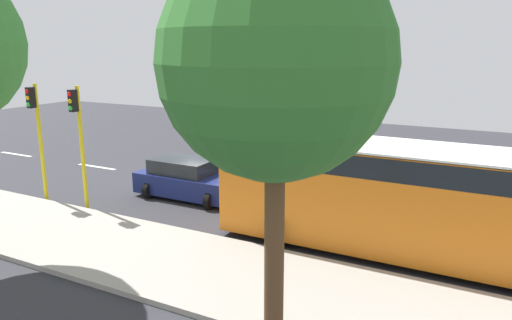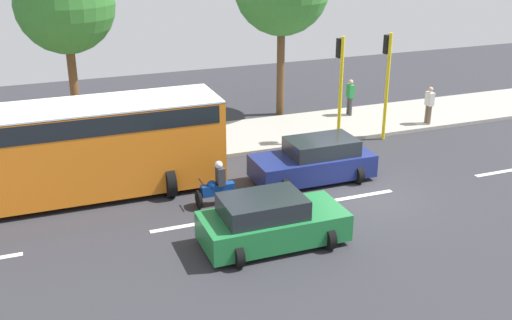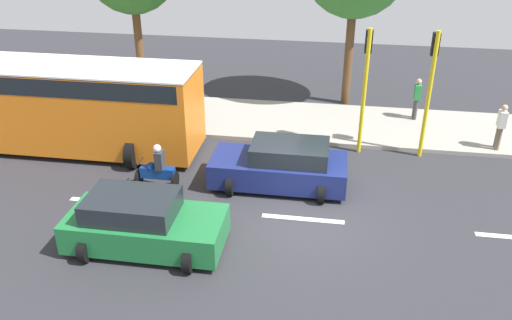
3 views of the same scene
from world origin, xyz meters
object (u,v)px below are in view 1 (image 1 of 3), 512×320
car_dark_blue (189,180)px  traffic_light_midblock (78,131)px  car_green (302,168)px  city_bus (410,194)px  street_tree_south (276,64)px  traffic_light_corner (37,126)px  motorcycle (286,190)px

car_dark_blue → traffic_light_midblock: 4.50m
car_green → city_bus: (5.37, 5.45, 1.13)m
street_tree_south → traffic_light_corner: bearing=-111.3°
traffic_light_corner → street_tree_south: 13.21m
motorcycle → traffic_light_midblock: size_ratio=0.34×
motorcycle → street_tree_south: size_ratio=0.20×
car_dark_blue → city_bus: 8.89m
city_bus → motorcycle: (-2.33, -4.81, -1.20)m
city_bus → street_tree_south: street_tree_south is taller
city_bus → motorcycle: 5.48m
street_tree_south → city_bus: bearing=168.1°
traffic_light_midblock → street_tree_south: (4.70, 9.90, 2.65)m
motorcycle → street_tree_south: street_tree_south is taller
car_dark_blue → motorcycle: 3.94m
car_green → car_dark_blue: same height
car_dark_blue → street_tree_south: size_ratio=0.57×
car_dark_blue → traffic_light_corner: traffic_light_corner is taller
car_green → traffic_light_corner: (6.79, -7.90, 2.22)m
car_green → city_bus: bearing=45.4°
car_green → street_tree_south: bearing=19.9°
city_bus → traffic_light_midblock: bearing=-82.8°
traffic_light_corner → street_tree_south: (4.70, 12.06, 2.65)m
traffic_light_corner → city_bus: bearing=96.1°
car_dark_blue → city_bus: (1.57, 8.67, 1.13)m
car_dark_blue → motorcycle: motorcycle is taller
traffic_light_midblock → street_tree_south: size_ratio=0.59×
traffic_light_corner → street_tree_south: bearing=68.7°
car_green → car_dark_blue: size_ratio=0.96×
street_tree_south → motorcycle: bearing=-157.4°
street_tree_south → car_green: bearing=-160.1°
car_green → traffic_light_midblock: traffic_light_midblock is taller
car_green → traffic_light_midblock: 9.17m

